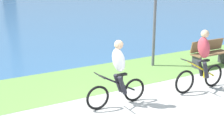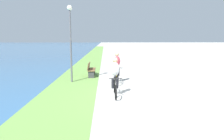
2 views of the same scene
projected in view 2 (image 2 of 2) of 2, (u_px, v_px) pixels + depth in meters
name	position (u px, v px, depth m)	size (l,w,h in m)	color
ground_plane	(141.00, 95.00, 8.38)	(300.00, 300.00, 0.00)	#B2AFA8
grass_strip_bayside	(66.00, 96.00, 8.26)	(120.00, 2.56, 0.01)	#6B9947
cyclist_lead	(115.00, 77.00, 8.17)	(1.65, 0.52, 1.65)	black
cyclist_trailing	(117.00, 68.00, 10.69)	(1.75, 0.52, 1.70)	black
bench_near_path	(91.00, 69.00, 12.68)	(1.50, 0.47, 0.90)	brown
lamppost_tall	(70.00, 33.00, 10.57)	(0.28, 0.28, 4.22)	#595960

